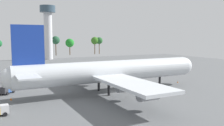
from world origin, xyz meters
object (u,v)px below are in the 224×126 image
object	(u,v)px
cargo_loader	(153,70)
catering_truck	(6,90)
safety_cone_nose	(178,82)
control_tower	(48,27)
safety_cone_tail	(11,99)
cargo_airplane	(111,71)

from	to	relation	value
cargo_loader	catering_truck	bearing A→B (deg)	-167.13
safety_cone_nose	cargo_loader	bearing A→B (deg)	72.58
cargo_loader	control_tower	distance (m)	92.29
cargo_loader	safety_cone_tail	world-z (taller)	cargo_loader
safety_cone_nose	control_tower	world-z (taller)	control_tower
cargo_loader	safety_cone_nose	world-z (taller)	cargo_loader
cargo_loader	safety_cone_tail	xyz separation A→B (m)	(-60.03, -21.65, -0.81)
catering_truck	cargo_loader	bearing A→B (deg)	12.87
cargo_airplane	safety_cone_nose	bearing A→B (deg)	4.08
control_tower	cargo_loader	bearing A→B (deg)	-72.96
cargo_loader	safety_cone_nose	distance (m)	24.43
catering_truck	safety_cone_tail	bearing A→B (deg)	-85.64
cargo_airplane	control_tower	bearing A→B (deg)	86.07
catering_truck	cargo_loader	world-z (taller)	cargo_loader
safety_cone_tail	control_tower	distance (m)	114.82
cargo_loader	safety_cone_tail	size ratio (longest dim) A/B	6.95
safety_cone_nose	control_tower	xyz separation A→B (m)	(-19.00, 109.11, 22.34)
cargo_airplane	catering_truck	world-z (taller)	cargo_airplane
cargo_airplane	safety_cone_tail	distance (m)	26.91
catering_truck	control_tower	distance (m)	107.59
catering_truck	safety_cone_nose	distance (m)	54.15
cargo_airplane	safety_cone_tail	bearing A→B (deg)	172.27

